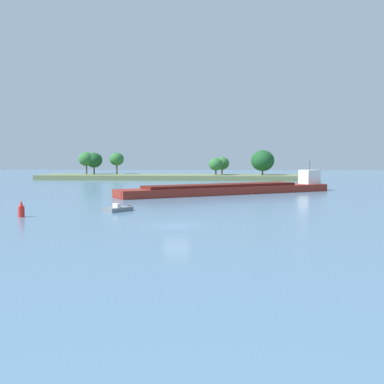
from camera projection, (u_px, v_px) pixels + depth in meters
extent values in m
plane|color=slate|center=(176.00, 226.00, 47.67)|extent=(400.00, 400.00, 0.00)
cube|color=#66754C|center=(176.00, 177.00, 145.05)|extent=(81.74, 17.79, 1.38)
cylinder|color=#513823|center=(87.00, 170.00, 148.88)|extent=(0.44, 0.44, 2.78)
ellipsoid|color=#2D6B33|center=(86.00, 159.00, 148.64)|extent=(4.81, 4.81, 4.33)
cylinder|color=#513823|center=(94.00, 170.00, 149.61)|extent=(0.44, 0.44, 2.30)
ellipsoid|color=#194C23|center=(94.00, 160.00, 149.37)|extent=(5.17, 5.17, 4.66)
cylinder|color=#513823|center=(117.00, 169.00, 150.90)|extent=(0.44, 0.44, 2.89)
ellipsoid|color=#2D6B33|center=(117.00, 159.00, 150.66)|extent=(4.48, 4.48, 4.03)
cylinder|color=#513823|center=(216.00, 173.00, 141.25)|extent=(0.44, 0.44, 1.55)
ellipsoid|color=#2D6B33|center=(216.00, 164.00, 141.07)|extent=(4.12, 4.12, 3.71)
cylinder|color=#513823|center=(222.00, 172.00, 146.37)|extent=(0.44, 0.44, 1.66)
ellipsoid|color=#2D6B33|center=(222.00, 163.00, 146.18)|extent=(4.34, 4.34, 3.91)
cylinder|color=#513823|center=(262.00, 172.00, 142.88)|extent=(0.44, 0.44, 1.51)
ellipsoid|color=#194C23|center=(263.00, 161.00, 142.62)|extent=(6.87, 6.87, 6.19)
cube|color=slate|center=(118.00, 209.00, 60.23)|extent=(3.45, 4.02, 0.51)
cube|color=white|center=(116.00, 205.00, 59.98)|extent=(1.01, 0.90, 0.50)
cube|color=black|center=(129.00, 208.00, 61.78)|extent=(0.42, 0.41, 0.56)
cube|color=maroon|center=(229.00, 190.00, 88.15)|extent=(38.86, 27.76, 1.37)
cube|color=#4F1812|center=(222.00, 185.00, 87.38)|extent=(27.65, 20.13, 0.50)
cube|color=white|center=(309.00, 177.00, 96.85)|extent=(4.34, 4.29, 2.80)
cylinder|color=#333338|center=(310.00, 165.00, 96.69)|extent=(0.12, 0.12, 1.80)
cube|color=maroon|center=(120.00, 194.00, 78.45)|extent=(3.00, 3.98, 1.23)
cylinder|color=red|center=(21.00, 212.00, 54.48)|extent=(0.70, 0.70, 1.20)
cone|color=red|center=(21.00, 203.00, 54.41)|extent=(0.49, 0.49, 0.70)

